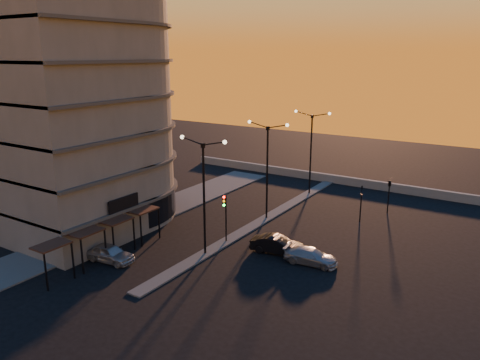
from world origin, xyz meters
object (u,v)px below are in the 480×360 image
object	(u,v)px
car_hatchback	(110,253)
car_sedan	(277,245)
streetlamp_mid	(267,163)
traffic_light_main	(225,210)
car_wagon	(311,256)

from	to	relation	value
car_hatchback	car_sedan	size ratio (longest dim) A/B	0.95
streetlamp_mid	traffic_light_main	size ratio (longest dim) A/B	2.24
car_hatchback	car_sedan	xyz separation A→B (m)	(10.11, 8.41, 0.01)
car_wagon	streetlamp_mid	bearing A→B (deg)	42.50
streetlamp_mid	traffic_light_main	distance (m)	7.62
streetlamp_mid	car_wagon	world-z (taller)	streetlamp_mid
streetlamp_mid	car_sedan	distance (m)	9.49
streetlamp_mid	car_hatchback	size ratio (longest dim) A/B	2.35
traffic_light_main	car_hatchback	world-z (taller)	traffic_light_main
traffic_light_main	car_wagon	xyz separation A→B (m)	(7.86, 0.10, -2.28)
traffic_light_main	car_wagon	size ratio (longest dim) A/B	1.02
car_sedan	car_wagon	distance (m)	3.19
car_sedan	traffic_light_main	bearing A→B (deg)	85.43
traffic_light_main	car_sedan	distance (m)	5.20
streetlamp_mid	car_hatchback	world-z (taller)	streetlamp_mid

